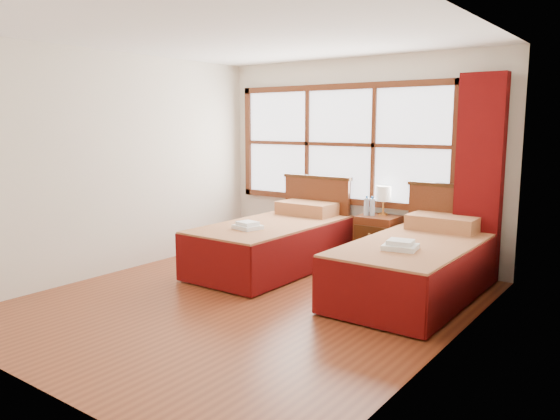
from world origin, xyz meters
The scene contains 15 objects.
floor centered at (0.00, 0.00, 0.00)m, with size 4.50×4.50×0.00m, color brown.
ceiling centered at (0.00, 0.00, 2.60)m, with size 4.50×4.50×0.00m, color white.
wall_back centered at (0.00, 2.25, 1.30)m, with size 4.00×4.00×0.00m, color silver.
wall_left centered at (-2.00, 0.00, 1.30)m, with size 4.50×4.50×0.00m, color silver.
wall_right centered at (2.00, 0.00, 1.30)m, with size 4.50×4.50×0.00m, color silver.
window centered at (-0.25, 2.21, 1.50)m, with size 3.16×0.06×1.56m.
curtain centered at (1.60, 2.11, 1.17)m, with size 0.50×0.16×2.30m, color #5E0909.
bed_left centered at (-0.55, 1.20, 0.33)m, with size 1.11×2.14×1.08m.
bed_right centered at (1.29, 1.20, 0.33)m, with size 1.11×2.16×1.09m.
nightstand centered at (0.45, 1.99, 0.32)m, with size 0.48×0.48×0.65m.
towels_left centered at (-0.55, 0.67, 0.61)m, with size 0.33×0.30×0.09m.
towels_right centered at (1.30, 0.73, 0.62)m, with size 0.35×0.32×0.09m.
lamp centered at (0.45, 2.11, 0.90)m, with size 0.19×0.19×0.36m.
bottle_near centered at (0.30, 1.95, 0.76)m, with size 0.06×0.06×0.24m.
bottle_far centered at (0.37, 1.97, 0.75)m, with size 0.06×0.06×0.24m.
Camera 1 is at (3.39, -4.06, 1.78)m, focal length 35.00 mm.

